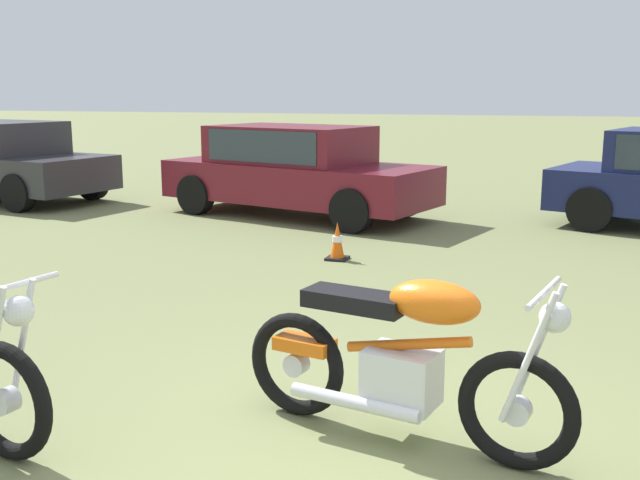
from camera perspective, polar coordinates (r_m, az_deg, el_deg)
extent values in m
plane|color=olive|center=(4.12, 3.92, -17.18)|extent=(120.00, 120.00, 0.00)
torus|color=black|center=(4.42, -23.00, -11.30)|extent=(0.67, 0.21, 0.67)
cylinder|color=silver|center=(4.42, -23.00, -11.30)|extent=(0.16, 0.12, 0.14)
cylinder|color=silver|center=(4.31, -21.89, -7.18)|extent=(0.27, 0.08, 0.72)
cylinder|color=silver|center=(4.14, -22.81, -3.35)|extent=(0.14, 0.64, 0.03)
sphere|color=silver|center=(4.13, -22.16, -5.08)|extent=(0.19, 0.19, 0.16)
torus|color=black|center=(4.12, 14.94, -12.57)|extent=(0.65, 0.22, 0.65)
torus|color=black|center=(4.61, -1.82, -9.52)|extent=(0.65, 0.22, 0.65)
cylinder|color=silver|center=(4.12, 14.94, -12.57)|extent=(0.16, 0.13, 0.14)
cylinder|color=silver|center=(4.61, -1.82, -9.52)|extent=(0.16, 0.13, 0.14)
cylinder|color=silver|center=(4.07, 16.33, -7.99)|extent=(0.27, 0.09, 0.73)
cylinder|color=silver|center=(3.90, 15.69, -8.78)|extent=(0.27, 0.09, 0.73)
cube|color=silver|center=(4.29, 6.30, -10.43)|extent=(0.45, 0.38, 0.32)
cylinder|color=orange|center=(4.21, 6.74, -7.97)|extent=(0.74, 0.21, 0.21)
ellipsoid|color=orange|center=(4.08, 8.77, -4.73)|extent=(0.56, 0.36, 0.24)
cube|color=black|center=(4.28, 2.72, -4.66)|extent=(0.64, 0.36, 0.10)
cube|color=orange|center=(4.54, -1.18, -8.00)|extent=(0.39, 0.25, 0.08)
cylinder|color=silver|center=(3.88, 16.85, -3.89)|extent=(0.16, 0.63, 0.03)
sphere|color=silver|center=(3.90, 17.61, -5.69)|extent=(0.19, 0.19, 0.16)
cylinder|color=silver|center=(4.30, 2.63, -12.36)|extent=(0.80, 0.24, 0.08)
cube|color=#2D2D33|center=(14.84, -23.33, 4.96)|extent=(4.51, 2.52, 0.60)
cylinder|color=black|center=(14.34, -17.10, 4.27)|extent=(0.67, 0.33, 0.64)
cylinder|color=black|center=(13.24, -22.20, 3.38)|extent=(0.67, 0.33, 0.64)
cube|color=maroon|center=(11.87, -1.70, 4.50)|extent=(4.66, 2.81, 0.60)
cube|color=maroon|center=(11.90, -2.31, 7.32)|extent=(2.72, 2.12, 0.60)
cube|color=#2D3842|center=(11.90, -2.31, 7.42)|extent=(2.39, 2.05, 0.48)
cylinder|color=black|center=(11.81, 6.43, 3.27)|extent=(0.68, 0.38, 0.64)
cylinder|color=black|center=(10.44, 2.45, 2.28)|extent=(0.68, 0.38, 0.64)
cylinder|color=black|center=(13.41, -4.92, 4.27)|extent=(0.68, 0.38, 0.64)
cylinder|color=black|center=(12.22, -9.54, 3.46)|extent=(0.68, 0.38, 0.64)
cylinder|color=black|center=(12.78, 22.04, 3.12)|extent=(0.68, 0.40, 0.64)
cylinder|color=black|center=(11.23, 20.06, 2.23)|extent=(0.68, 0.40, 0.64)
cone|color=#EA590F|center=(8.79, 1.34, -0.06)|extent=(0.18, 0.18, 0.46)
cube|color=black|center=(8.83, 1.34, -1.41)|extent=(0.25, 0.25, 0.03)
cylinder|color=white|center=(8.78, 1.34, 0.09)|extent=(0.12, 0.12, 0.07)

